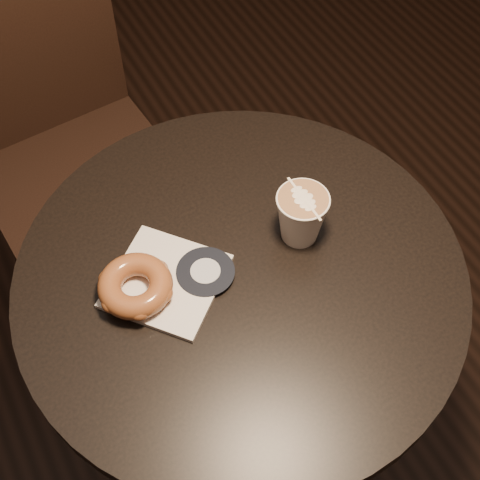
# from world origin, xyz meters

# --- Properties ---
(cafe_table) EXTENTS (0.70, 0.70, 0.75)m
(cafe_table) POSITION_xyz_m (0.00, 0.00, 0.55)
(cafe_table) COLOR black
(cafe_table) RESTS_ON ground
(chair) EXTENTS (0.44, 0.44, 1.04)m
(chair) POSITION_xyz_m (-0.12, 0.64, 0.58)
(chair) COLOR black
(chair) RESTS_ON ground
(pastry_bag) EXTENTS (0.22, 0.22, 0.01)m
(pastry_bag) POSITION_xyz_m (-0.11, 0.04, 0.75)
(pastry_bag) COLOR silver
(pastry_bag) RESTS_ON cafe_table
(doughnut) EXTENTS (0.11, 0.11, 0.04)m
(doughnut) POSITION_xyz_m (-0.16, 0.04, 0.78)
(doughnut) COLOR brown
(doughnut) RESTS_ON pastry_bag
(latte_cup) EXTENTS (0.08, 0.08, 0.09)m
(latte_cup) POSITION_xyz_m (0.12, 0.02, 0.80)
(latte_cup) COLOR white
(latte_cup) RESTS_ON cafe_table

